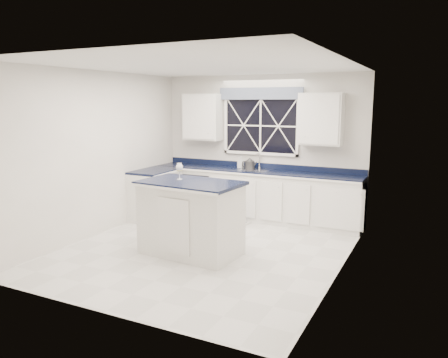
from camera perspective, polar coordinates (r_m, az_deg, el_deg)
The scene contains 13 objects.
ground at distance 6.68m, azimuth -2.46°, elevation -9.15°, with size 4.50×4.50×0.00m, color silver.
back_wall at distance 8.40m, azimuth 4.87°, elevation 4.22°, with size 4.00×0.10×2.70m, color silver.
base_cabinets at distance 8.24m, azimuth 1.45°, elevation -2.19°, with size 3.99×1.60×0.90m.
countertop at distance 8.18m, azimuth 4.06°, elevation 1.04°, with size 3.98×0.64×0.04m, color black.
dishwasher at distance 8.74m, azimuth -2.68°, elevation -1.77°, with size 0.60×0.58×0.82m, color black.
window at distance 8.32m, azimuth 4.80°, elevation 7.49°, with size 1.65×0.09×1.26m.
upper_cabinets at distance 8.20m, azimuth 4.49°, elevation 7.94°, with size 3.10×0.34×0.90m.
faucet at distance 8.33m, azimuth 4.58°, elevation 2.44°, with size 0.05×0.20×0.30m.
island at distance 6.36m, azimuth -4.34°, elevation -5.06°, with size 1.50×0.97×1.08m.
rug at distance 8.08m, azimuth -1.46°, elevation -5.66°, with size 1.29×0.87×0.02m.
kettle at distance 8.31m, azimuth 3.36°, elevation 2.02°, with size 0.30×0.21×0.21m.
wine_glass at distance 6.39m, azimuth -5.84°, elevation 1.41°, with size 0.10×0.10×0.24m.
soap_bottle at distance 8.41m, azimuth 2.20°, elevation 2.19°, with size 0.10×0.10×0.22m, color silver.
Camera 1 is at (3.04, -5.53, 2.20)m, focal length 35.00 mm.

